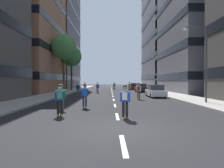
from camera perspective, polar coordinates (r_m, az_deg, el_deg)
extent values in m
plane|color=black|center=(36.75, 0.00, -2.24)|extent=(171.12, 171.12, 0.00)
cube|color=#9E9991|center=(41.06, -11.62, -1.84)|extent=(3.63, 78.43, 0.14)
cube|color=#9E9991|center=(41.23, 11.46, -1.83)|extent=(3.63, 78.43, 0.14)
cube|color=silver|center=(6.50, 3.22, -16.74)|extent=(0.16, 2.20, 0.01)
cube|color=silver|center=(11.36, 1.49, -9.12)|extent=(0.16, 2.20, 0.01)
cube|color=silver|center=(16.30, 0.83, -6.08)|extent=(0.16, 2.20, 0.01)
cube|color=silver|center=(21.27, 0.48, -4.47)|extent=(0.16, 2.20, 0.01)
cube|color=silver|center=(26.26, 0.27, -3.46)|extent=(0.16, 2.20, 0.01)
cube|color=silver|center=(31.24, 0.12, -2.78)|extent=(0.16, 2.20, 0.01)
cube|color=silver|center=(36.24, 0.01, -2.28)|extent=(0.16, 2.20, 0.01)
cube|color=silver|center=(41.23, -0.07, -1.90)|extent=(0.16, 2.20, 0.01)
cube|color=silver|center=(46.22, -0.13, -1.61)|extent=(0.16, 2.20, 0.01)
cube|color=silver|center=(51.22, -0.18, -1.37)|extent=(0.16, 2.20, 0.01)
cube|color=silver|center=(56.22, -0.22, -1.18)|extent=(0.16, 2.20, 0.01)
cube|color=silver|center=(61.21, -0.26, -1.01)|extent=(0.16, 2.20, 0.01)
cube|color=silver|center=(66.21, -0.29, -0.88)|extent=(0.16, 2.20, 0.01)
cube|color=silver|center=(71.21, -0.31, -0.76)|extent=(0.16, 2.20, 0.01)
cube|color=#9E6B51|center=(41.50, -24.08, 17.14)|extent=(12.28, 17.63, 27.35)
cube|color=black|center=(39.82, -23.99, 1.86)|extent=(12.40, 17.75, 1.10)
cube|color=black|center=(40.17, -24.02, 8.37)|extent=(12.40, 17.75, 1.10)
cube|color=black|center=(41.02, -24.06, 14.69)|extent=(12.40, 17.75, 1.10)
cube|color=black|center=(42.35, -24.10, 20.69)|extent=(12.40, 17.75, 1.10)
cube|color=slate|center=(59.91, -16.60, 16.70)|extent=(12.28, 21.86, 36.79)
cube|color=black|center=(57.62, -16.54, 1.58)|extent=(12.40, 21.98, 1.10)
cube|color=black|center=(57.87, -16.55, 6.13)|extent=(12.40, 21.98, 1.10)
cube|color=black|center=(58.47, -16.57, 10.62)|extent=(12.40, 21.98, 1.10)
cube|color=black|center=(59.43, -16.59, 15.00)|extent=(12.40, 21.98, 1.10)
cube|color=black|center=(60.73, -16.61, 19.21)|extent=(12.40, 21.98, 1.10)
cube|color=slate|center=(41.81, 23.87, 16.91)|extent=(12.28, 19.49, 27.20)
cube|color=black|center=(40.16, 23.78, 1.83)|extent=(12.40, 19.61, 1.10)
cube|color=black|center=(40.50, 23.82, 8.25)|extent=(12.40, 19.61, 1.10)
cube|color=black|center=(41.34, 23.86, 14.49)|extent=(12.40, 19.61, 1.10)
cube|color=black|center=(42.64, 23.89, 20.42)|extent=(12.40, 19.61, 1.10)
cube|color=slate|center=(60.00, 16.09, 16.16)|extent=(12.28, 21.62, 35.75)
cube|color=black|center=(57.86, 16.03, 1.88)|extent=(12.40, 21.74, 1.10)
cube|color=black|center=(58.18, 16.05, 6.91)|extent=(12.40, 21.74, 1.10)
cube|color=black|center=(58.95, 16.07, 11.85)|extent=(12.40, 21.74, 1.10)
cube|color=black|center=(60.14, 16.09, 16.63)|extent=(12.40, 21.74, 1.10)
cube|color=black|center=(61.73, 16.11, 21.20)|extent=(12.40, 21.74, 1.10)
cube|color=black|center=(36.55, 8.22, -1.44)|extent=(1.80, 4.40, 0.70)
cube|color=#2D3338|center=(36.38, 8.25, -0.39)|extent=(1.60, 2.10, 0.64)
cylinder|color=black|center=(37.88, 6.68, -1.67)|extent=(0.22, 0.64, 0.64)
cylinder|color=black|center=(38.11, 9.07, -1.66)|extent=(0.22, 0.64, 0.64)
cylinder|color=black|center=(35.00, 7.29, -1.88)|extent=(0.22, 0.64, 0.64)
cylinder|color=black|center=(35.26, 9.86, -1.86)|extent=(0.22, 0.64, 0.64)
cube|color=silver|center=(25.45, 12.15, -2.43)|extent=(1.80, 4.40, 0.70)
cube|color=#2D3338|center=(25.27, 12.23, -0.93)|extent=(1.60, 2.10, 0.64)
cylinder|color=black|center=(26.72, 9.78, -2.72)|extent=(0.22, 0.64, 0.64)
cylinder|color=black|center=(27.05, 13.12, -2.68)|extent=(0.22, 0.64, 0.64)
cylinder|color=black|center=(23.88, 11.04, -3.14)|extent=(0.22, 0.64, 0.64)
cylinder|color=black|center=(24.25, 14.75, -3.09)|extent=(0.22, 0.64, 0.64)
cube|color=maroon|center=(46.95, 6.24, -0.93)|extent=(1.80, 4.40, 0.70)
cube|color=#2D3338|center=(46.79, 6.26, -0.12)|extent=(1.60, 2.10, 0.64)
cylinder|color=black|center=(48.31, 5.09, -1.13)|extent=(0.22, 0.64, 0.64)
cylinder|color=black|center=(48.50, 6.97, -1.13)|extent=(0.22, 0.64, 0.64)
cylinder|color=black|center=(45.43, 5.46, -1.26)|extent=(0.22, 0.64, 0.64)
cylinder|color=black|center=(45.63, 7.45, -1.25)|extent=(0.22, 0.64, 0.64)
cylinder|color=#4C3823|center=(42.07, -11.36, 2.02)|extent=(0.36, 0.36, 5.43)
sphere|color=#387A3D|center=(42.36, -11.37, 7.64)|extent=(4.10, 4.10, 4.10)
cylinder|color=#4C3823|center=(35.14, -13.50, 2.78)|extent=(0.36, 0.36, 6.08)
sphere|color=#478442|center=(35.59, -13.53, 10.13)|extent=(4.33, 4.33, 4.33)
cylinder|color=#3F3F44|center=(19.15, 25.08, 5.01)|extent=(0.16, 0.16, 6.50)
cylinder|color=#3F3F44|center=(19.28, 22.65, 14.49)|extent=(1.80, 0.10, 0.10)
ellipsoid|color=silver|center=(18.92, 20.06, 14.30)|extent=(0.50, 0.30, 0.24)
cube|color=brown|center=(32.63, -7.64, -2.49)|extent=(0.40, 0.92, 0.02)
cylinder|color=#D8BF4C|center=(32.93, -7.45, -2.54)|extent=(0.19, 0.11, 0.07)
cylinder|color=#D8BF4C|center=(32.33, -7.84, -2.61)|extent=(0.19, 0.11, 0.07)
cylinder|color=tan|center=(32.64, -7.79, -1.77)|extent=(0.17, 0.17, 0.80)
cylinder|color=tan|center=(32.58, -7.49, -1.77)|extent=(0.17, 0.17, 0.80)
cube|color=white|center=(32.59, -7.64, -0.58)|extent=(0.36, 0.27, 0.55)
cylinder|color=white|center=(32.71, -7.97, -0.63)|extent=(0.14, 0.24, 0.55)
cylinder|color=white|center=(32.56, -7.25, -0.63)|extent=(0.14, 0.24, 0.55)
sphere|color=beige|center=(32.60, -7.63, 0.22)|extent=(0.22, 0.22, 0.22)
sphere|color=black|center=(32.60, -7.63, 0.30)|extent=(0.21, 0.21, 0.21)
cube|color=brown|center=(40.26, 4.91, -1.86)|extent=(0.28, 0.91, 0.02)
cylinder|color=#D8BF4C|center=(40.58, 4.91, -1.91)|extent=(0.19, 0.09, 0.07)
cylinder|color=#D8BF4C|center=(39.95, 4.92, -1.95)|extent=(0.19, 0.09, 0.07)
cylinder|color=#2D334C|center=(40.24, 4.78, -1.28)|extent=(0.15, 0.15, 0.80)
cylinder|color=#2D334C|center=(40.25, 5.04, -1.28)|extent=(0.15, 0.15, 0.80)
cube|color=orange|center=(40.23, 4.91, -0.31)|extent=(0.34, 0.23, 0.55)
cylinder|color=orange|center=(40.28, 4.60, -0.35)|extent=(0.11, 0.24, 0.55)
cylinder|color=orange|center=(40.28, 5.22, -0.35)|extent=(0.11, 0.24, 0.55)
sphere|color=#997051|center=(40.24, 4.91, 0.33)|extent=(0.22, 0.22, 0.22)
sphere|color=black|center=(40.24, 4.91, 0.40)|extent=(0.21, 0.21, 0.21)
cube|color=#4C8C4C|center=(40.05, 4.92, -0.28)|extent=(0.27, 0.18, 0.40)
cube|color=brown|center=(27.63, -9.57, -3.10)|extent=(0.24, 0.91, 0.02)
cylinder|color=#D8BF4C|center=(27.95, -9.49, -3.15)|extent=(0.18, 0.08, 0.07)
cylinder|color=#D8BF4C|center=(27.32, -9.65, -3.24)|extent=(0.18, 0.08, 0.07)
cylinder|color=#594C47|center=(27.62, -9.76, -2.24)|extent=(0.15, 0.15, 0.80)
cylinder|color=#594C47|center=(27.59, -9.39, -2.24)|extent=(0.15, 0.15, 0.80)
cube|color=blue|center=(27.58, -9.58, -0.84)|extent=(0.33, 0.21, 0.55)
cylinder|color=blue|center=(27.65, -10.02, -0.90)|extent=(0.10, 0.23, 0.55)
cylinder|color=blue|center=(27.60, -9.11, -0.90)|extent=(0.10, 0.23, 0.55)
sphere|color=tan|center=(27.59, -9.57, 0.10)|extent=(0.22, 0.22, 0.22)
sphere|color=black|center=(27.59, -9.57, 0.21)|extent=(0.21, 0.21, 0.21)
cube|color=black|center=(27.40, -9.62, -0.79)|extent=(0.27, 0.17, 0.40)
cube|color=brown|center=(21.58, 7.52, -4.19)|extent=(0.41, 0.92, 0.02)
cylinder|color=#D8BF4C|center=(21.90, 7.60, -4.24)|extent=(0.19, 0.11, 0.07)
cylinder|color=#D8BF4C|center=(21.27, 7.44, -4.39)|extent=(0.19, 0.11, 0.07)
cylinder|color=#594C47|center=(21.56, 7.29, -3.10)|extent=(0.17, 0.17, 0.80)
cylinder|color=#594C47|center=(21.54, 7.77, -3.10)|extent=(0.17, 0.17, 0.80)
cube|color=white|center=(21.51, 7.53, -1.30)|extent=(0.36, 0.27, 0.55)
cylinder|color=white|center=(21.59, 6.96, -1.37)|extent=(0.14, 0.24, 0.55)
cylinder|color=white|center=(21.55, 8.13, -1.38)|extent=(0.14, 0.24, 0.55)
sphere|color=beige|center=(21.52, 7.54, -0.09)|extent=(0.22, 0.22, 0.22)
sphere|color=black|center=(21.52, 7.54, 0.04)|extent=(0.21, 0.21, 0.21)
cube|color=#A52626|center=(21.33, 7.48, -1.24)|extent=(0.29, 0.22, 0.40)
cube|color=brown|center=(14.84, -7.72, -6.47)|extent=(0.33, 0.92, 0.02)
cylinder|color=#D8BF4C|center=(15.16, -7.74, -6.49)|extent=(0.19, 0.10, 0.07)
cylinder|color=#D8BF4C|center=(14.53, -7.69, -6.82)|extent=(0.19, 0.10, 0.07)
cylinder|color=#2D334C|center=(14.79, -8.07, -4.89)|extent=(0.16, 0.16, 0.80)
cylinder|color=#2D334C|center=(14.80, -7.37, -4.89)|extent=(0.16, 0.16, 0.80)
cube|color=blue|center=(14.74, -7.73, -2.28)|extent=(0.35, 0.24, 0.55)
cylinder|color=blue|center=(14.79, -8.58, -2.38)|extent=(0.12, 0.24, 0.55)
cylinder|color=blue|center=(14.80, -6.88, -2.37)|extent=(0.12, 0.24, 0.55)
sphere|color=#997051|center=(14.74, -7.73, -0.51)|extent=(0.22, 0.22, 0.22)
sphere|color=black|center=(14.74, -7.73, -0.31)|extent=(0.21, 0.21, 0.21)
cube|color=brown|center=(11.82, -14.55, -8.36)|extent=(0.40, 0.92, 0.02)
cylinder|color=#D8BF4C|center=(12.15, -14.52, -8.34)|extent=(0.19, 0.11, 0.07)
cylinder|color=#D8BF4C|center=(11.52, -14.58, -8.85)|extent=(0.19, 0.11, 0.07)
cylinder|color=black|center=(11.77, -15.00, -6.38)|extent=(0.17, 0.17, 0.80)
cylinder|color=black|center=(11.76, -14.12, -6.38)|extent=(0.17, 0.17, 0.80)
cube|color=blue|center=(11.70, -14.57, -3.10)|extent=(0.36, 0.27, 0.55)
cylinder|color=blue|center=(11.76, -15.64, -3.22)|extent=(0.14, 0.24, 0.55)
cylinder|color=blue|center=(11.75, -13.49, -3.21)|extent=(0.14, 0.24, 0.55)
sphere|color=beige|center=(11.70, -14.58, -0.87)|extent=(0.22, 0.22, 0.22)
sphere|color=black|center=(11.70, -14.58, -0.63)|extent=(0.21, 0.21, 0.21)
cube|color=#4C8C4C|center=(11.52, -14.59, -3.01)|extent=(0.29, 0.21, 0.40)
cube|color=brown|center=(10.66, 3.71, -9.35)|extent=(0.35, 0.92, 0.02)
cylinder|color=#D8BF4C|center=(10.98, 3.88, -9.30)|extent=(0.19, 0.10, 0.07)
cylinder|color=#D8BF4C|center=(10.35, 3.53, -9.92)|extent=(0.19, 0.10, 0.07)
cylinder|color=black|center=(10.60, 3.23, -7.15)|extent=(0.16, 0.16, 0.80)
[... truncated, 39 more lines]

